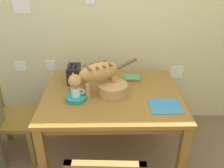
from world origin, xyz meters
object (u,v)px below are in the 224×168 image
Objects in this scene: coffee_mug at (76,92)px; wicker_basket at (113,89)px; magazine at (165,106)px; book_stack at (132,78)px; wooden_chair_near at (10,117)px; cat at (96,74)px; toaster at (74,74)px; dining_table at (112,101)px; saucer_bowl at (76,98)px.

coffee_mug is 0.34m from wicker_basket.
magazine is 0.57m from book_stack.
wooden_chair_near is (-1.46, 0.27, -0.29)m from magazine.
cat is at bearing 157.50° from magazine.
cat is 3.48× the size of book_stack.
coffee_mug is 0.59× the size of toaster.
dining_table is 4.63× the size of wicker_basket.
toaster is (-0.06, 0.35, 0.07)m from saucer_bowl.
toaster is at bearing 14.39° from cat.
coffee_mug is 0.13× the size of wooden_chair_near.
magazine is at bearing 79.16° from wooden_chair_near.
dining_table is at bearing 18.28° from saucer_bowl.
coffee_mug is (-0.17, -0.09, -0.13)m from cat.
magazine is at bearing -29.93° from toaster.
coffee_mug reaches higher than saucer_bowl.
dining_table is 7.17× the size of book_stack.
saucer_bowl is at bearing 77.58° from wooden_chair_near.
toaster reaches higher than magazine.
coffee_mug is at bearing -162.15° from wicker_basket.
wicker_basket is at bearing -124.23° from book_stack.
wooden_chair_near reaches higher than dining_table.
wicker_basket is 0.46m from toaster.
saucer_bowl is (-0.32, -0.10, 0.10)m from dining_table.
wooden_chair_near is at bearing 177.37° from wicker_basket.
coffee_mug reaches higher than dining_table.
wicker_basket reaches higher than dining_table.
cat is 3.05× the size of toaster.
dining_table is 10.62× the size of coffee_mug.
coffee_mug is at bearing 77.65° from wooden_chair_near.
book_stack is 0.36m from wicker_basket.
book_stack is (0.21, 0.29, 0.10)m from dining_table.
wicker_basket is at bearing 150.54° from magazine.
magazine is 1.49× the size of book_stack.
toaster is (-0.82, 0.47, 0.08)m from magazine.
cat is 0.66× the size of wooden_chair_near.
coffee_mug is (0.00, 0.00, 0.06)m from saucer_bowl.
wooden_chair_near reaches higher than coffee_mug.
saucer_bowl is at bearing -162.34° from wicker_basket.
cat reaches higher than toaster.
coffee_mug is 0.68× the size of book_stack.
cat reaches higher than wicker_basket.
dining_table is at bearing 170.61° from wicker_basket.
dining_table is 0.35m from saucer_bowl.
saucer_bowl is (-0.18, -0.09, -0.19)m from cat.
dining_table is 6.29× the size of toaster.
book_stack is 0.59m from toaster.
book_stack is at bearing 4.71° from toaster.
dining_table is 0.37m from book_stack.
coffee_mug reaches higher than wicker_basket.
wooden_chair_near reaches higher than book_stack.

